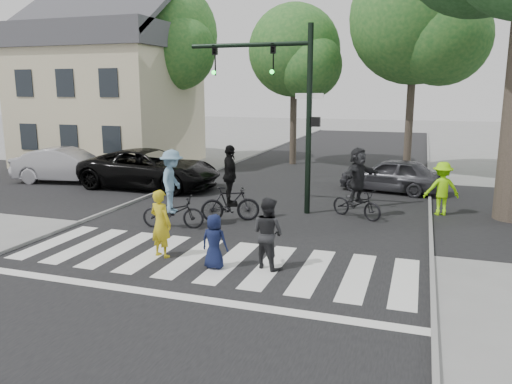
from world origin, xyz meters
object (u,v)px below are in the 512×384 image
at_px(cyclist_mid, 230,190).
at_px(car_grey, 391,175).
at_px(car_suv, 150,169).
at_px(cyclist_left, 173,195).
at_px(pedestrian_child, 214,242).
at_px(pedestrian_woman, 161,224).
at_px(traffic_signal, 283,93).
at_px(pedestrian_adult, 268,233).
at_px(cyclist_right, 357,187).
at_px(car_silver, 67,165).

xyz_separation_m(cyclist_mid, car_grey, (4.41, 6.23, -0.29)).
bearing_deg(car_suv, cyclist_left, -143.10).
xyz_separation_m(cyclist_left, cyclist_mid, (1.30, 1.26, -0.03)).
distance_m(cyclist_left, car_grey, 9.43).
relative_size(pedestrian_child, cyclist_mid, 0.54).
distance_m(pedestrian_woman, car_suv, 8.88).
distance_m(traffic_signal, pedestrian_woman, 6.37).
distance_m(traffic_signal, cyclist_mid, 3.59).
xyz_separation_m(pedestrian_woman, pedestrian_adult, (2.68, 0.09, -0.01)).
distance_m(pedestrian_adult, cyclist_right, 5.37).
relative_size(cyclist_left, car_suv, 0.40).
xyz_separation_m(cyclist_left, car_silver, (-7.87, 5.14, -0.25)).
xyz_separation_m(pedestrian_adult, cyclist_right, (1.34, 5.19, 0.18)).
distance_m(cyclist_mid, car_grey, 7.64).
bearing_deg(car_silver, pedestrian_child, -137.68).
bearing_deg(traffic_signal, pedestrian_child, -90.16).
relative_size(cyclist_mid, car_grey, 0.59).
bearing_deg(cyclist_mid, pedestrian_woman, -95.61).
xyz_separation_m(pedestrian_child, cyclist_right, (2.48, 5.61, 0.37)).
bearing_deg(traffic_signal, cyclist_mid, -125.13).
height_order(pedestrian_woman, car_suv, pedestrian_woman).
bearing_deg(car_grey, cyclist_right, 1.97).
distance_m(traffic_signal, car_suv, 7.29).
height_order(car_suv, car_grey, car_suv).
distance_m(car_suv, car_grey, 9.74).
distance_m(pedestrian_adult, car_grey, 10.03).
xyz_separation_m(traffic_signal, car_suv, (-6.23, 2.18, -3.09)).
bearing_deg(pedestrian_woman, pedestrian_adult, -162.07).
bearing_deg(cyclist_left, pedestrian_adult, -32.57).
xyz_separation_m(cyclist_left, car_grey, (5.71, 7.49, -0.32)).
xyz_separation_m(cyclist_right, car_grey, (0.75, 4.61, -0.32)).
relative_size(pedestrian_child, car_grey, 0.32).
xyz_separation_m(cyclist_mid, cyclist_right, (3.65, 1.62, 0.03)).
bearing_deg(pedestrian_adult, traffic_signal, -54.06).
xyz_separation_m(traffic_signal, pedestrian_adult, (1.12, -5.27, -3.08)).
height_order(traffic_signal, cyclist_mid, traffic_signal).
bearing_deg(car_silver, pedestrian_adult, -133.40).
height_order(pedestrian_woman, pedestrian_adult, pedestrian_woman).
height_order(pedestrian_adult, cyclist_left, cyclist_left).
distance_m(traffic_signal, pedestrian_adult, 6.21).
distance_m(pedestrian_woman, pedestrian_adult, 2.68).
relative_size(cyclist_left, cyclist_mid, 0.98).
bearing_deg(cyclist_mid, cyclist_left, -135.86).
bearing_deg(cyclist_mid, car_suv, 142.43).
height_order(pedestrian_woman, cyclist_left, cyclist_left).
xyz_separation_m(pedestrian_adult, car_grey, (2.09, 9.81, -0.14)).
distance_m(cyclist_left, cyclist_mid, 1.82).
xyz_separation_m(traffic_signal, pedestrian_child, (-0.02, -5.69, -3.27)).
bearing_deg(pedestrian_woman, cyclist_left, -52.57).
relative_size(traffic_signal, car_grey, 1.50).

